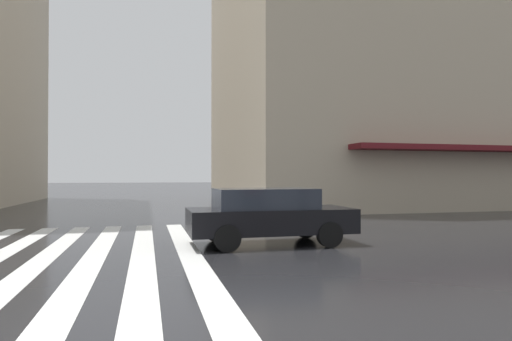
% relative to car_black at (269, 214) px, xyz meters
% --- Properties ---
extents(ground_plane, '(220.00, 220.00, 0.00)m').
position_rel_car_black_xyz_m(ground_plane, '(-5.50, 3.12, -0.76)').
color(ground_plane, black).
extents(zebra_crossing, '(13.00, 6.50, 0.01)m').
position_rel_car_black_xyz_m(zebra_crossing, '(-1.50, 5.06, -0.75)').
color(zebra_crossing, silver).
rests_on(zebra_crossing, ground_plane).
extents(haussmann_block_corner, '(16.94, 25.22, 25.56)m').
position_rel_car_black_xyz_m(haussmann_block_corner, '(14.86, -14.48, 11.76)').
color(haussmann_block_corner, tan).
rests_on(haussmann_block_corner, ground_plane).
extents(car_black, '(1.85, 4.10, 1.41)m').
position_rel_car_black_xyz_m(car_black, '(0.00, 0.00, 0.00)').
color(car_black, black).
rests_on(car_black, ground_plane).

